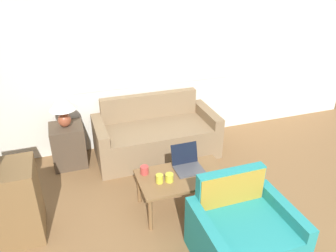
% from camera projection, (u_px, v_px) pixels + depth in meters
% --- Properties ---
extents(wall_back, '(6.93, 0.06, 2.60)m').
position_uv_depth(wall_back, '(160.00, 57.00, 4.68)').
color(wall_back, silver).
rests_on(wall_back, ground_plane).
extents(couch, '(1.71, 0.81, 0.82)m').
position_uv_depth(couch, '(155.00, 136.00, 4.73)').
color(couch, '#846B4C').
rests_on(couch, ground_plane).
extents(armchair, '(0.89, 0.76, 0.79)m').
position_uv_depth(armchair, '(242.00, 234.00, 3.05)').
color(armchair, teal).
rests_on(armchair, ground_plane).
extents(side_table, '(0.44, 0.44, 0.58)m').
position_uv_depth(side_table, '(68.00, 145.00, 4.46)').
color(side_table, '#4C3D2D').
rests_on(side_table, ground_plane).
extents(table_lamp, '(0.35, 0.35, 0.44)m').
position_uv_depth(table_lamp, '(62.00, 106.00, 4.19)').
color(table_lamp, brown).
rests_on(table_lamp, side_table).
extents(coffee_table, '(0.99, 0.57, 0.43)m').
position_uv_depth(coffee_table, '(183.00, 179.00, 3.62)').
color(coffee_table, brown).
rests_on(coffee_table, ground_plane).
extents(laptop, '(0.31, 0.31, 0.26)m').
position_uv_depth(laptop, '(187.00, 164.00, 3.70)').
color(laptop, '#47474C').
rests_on(laptop, coffee_table).
extents(cup_navy, '(0.09, 0.09, 0.09)m').
position_uv_depth(cup_navy, '(144.00, 170.00, 3.60)').
color(cup_navy, '#B23D38').
rests_on(cup_navy, coffee_table).
extents(cup_yellow, '(0.09, 0.09, 0.09)m').
position_uv_depth(cup_yellow, '(169.00, 178.00, 3.48)').
color(cup_yellow, gold).
rests_on(cup_yellow, coffee_table).
extents(cup_white, '(0.08, 0.08, 0.10)m').
position_uv_depth(cup_white, '(159.00, 179.00, 3.46)').
color(cup_white, gold).
rests_on(cup_white, coffee_table).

